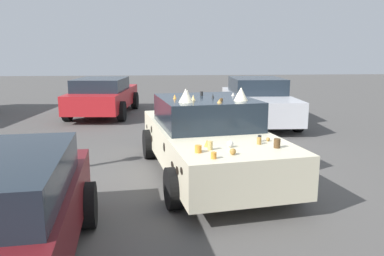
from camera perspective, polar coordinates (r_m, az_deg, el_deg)
The scene contains 4 objects.
ground_plane at distance 7.18m, azimuth 2.41°, elevation -7.02°, with size 60.00×60.00×0.00m, color #514F4C.
art_car_decorated at distance 7.02m, azimuth 2.36°, elevation -1.40°, with size 4.70×2.58×1.67m.
parked_sedan_far_right at distance 12.36m, azimuth 9.85°, elevation 4.09°, with size 4.66×2.11×1.44m.
parked_sedan_behind_right at distance 14.08m, azimuth -13.26°, elevation 4.80°, with size 4.60×2.33×1.35m.
Camera 1 is at (-6.75, 0.87, 2.28)m, focal length 35.24 mm.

